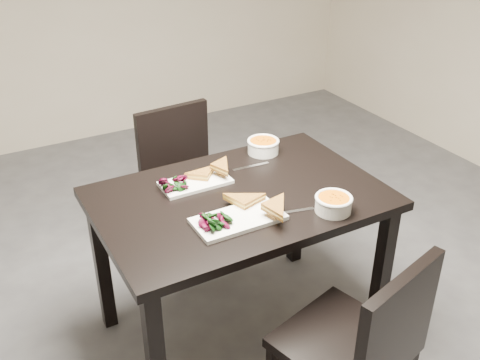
{
  "coord_description": "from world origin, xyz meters",
  "views": [
    {
      "loc": [
        -0.88,
        -1.82,
        1.93
      ],
      "look_at": [
        0.09,
        -0.06,
        0.82
      ],
      "focal_mm": 41.52,
      "sensor_mm": 36.0,
      "label": 1
    }
  ],
  "objects_px": {
    "plate_near": "(238,219)",
    "soup_bowl_far": "(263,145)",
    "table": "(240,214)",
    "chair_far": "(184,176)",
    "soup_bowl_near": "(334,203)",
    "chair_near": "(363,344)",
    "plate_far": "(196,183)"
  },
  "relations": [
    {
      "from": "chair_near",
      "to": "plate_near",
      "type": "distance_m",
      "value": 0.64
    },
    {
      "from": "table",
      "to": "soup_bowl_near",
      "type": "height_order",
      "value": "soup_bowl_near"
    },
    {
      "from": "table",
      "to": "soup_bowl_far",
      "type": "relative_size",
      "value": 7.75
    },
    {
      "from": "soup_bowl_near",
      "to": "plate_far",
      "type": "distance_m",
      "value": 0.61
    },
    {
      "from": "chair_near",
      "to": "soup_bowl_near",
      "type": "xyz_separation_m",
      "value": [
        0.17,
        0.43,
        0.3
      ]
    },
    {
      "from": "soup_bowl_near",
      "to": "chair_far",
      "type": "bearing_deg",
      "value": 101.75
    },
    {
      "from": "plate_near",
      "to": "soup_bowl_near",
      "type": "xyz_separation_m",
      "value": [
        0.37,
        -0.12,
        0.03
      ]
    },
    {
      "from": "chair_near",
      "to": "chair_far",
      "type": "distance_m",
      "value": 1.44
    },
    {
      "from": "plate_near",
      "to": "plate_far",
      "type": "relative_size",
      "value": 1.17
    },
    {
      "from": "plate_near",
      "to": "plate_far",
      "type": "height_order",
      "value": "plate_near"
    },
    {
      "from": "chair_near",
      "to": "plate_far",
      "type": "relative_size",
      "value": 2.81
    },
    {
      "from": "chair_far",
      "to": "table",
      "type": "bearing_deg",
      "value": -98.42
    },
    {
      "from": "chair_far",
      "to": "soup_bowl_far",
      "type": "relative_size",
      "value": 5.49
    },
    {
      "from": "chair_near",
      "to": "soup_bowl_near",
      "type": "distance_m",
      "value": 0.55
    },
    {
      "from": "soup_bowl_far",
      "to": "soup_bowl_near",
      "type": "bearing_deg",
      "value": -92.87
    },
    {
      "from": "plate_far",
      "to": "chair_near",
      "type": "bearing_deg",
      "value": -76.06
    },
    {
      "from": "table",
      "to": "soup_bowl_far",
      "type": "bearing_deg",
      "value": 45.47
    },
    {
      "from": "soup_bowl_far",
      "to": "chair_near",
      "type": "bearing_deg",
      "value": -100.92
    },
    {
      "from": "plate_near",
      "to": "soup_bowl_far",
      "type": "bearing_deg",
      "value": 49.97
    },
    {
      "from": "chair_near",
      "to": "table",
      "type": "bearing_deg",
      "value": 82.34
    },
    {
      "from": "soup_bowl_near",
      "to": "chair_near",
      "type": "bearing_deg",
      "value": -111.31
    },
    {
      "from": "table",
      "to": "plate_near",
      "type": "distance_m",
      "value": 0.23
    },
    {
      "from": "chair_near",
      "to": "plate_far",
      "type": "bearing_deg",
      "value": 88.73
    },
    {
      "from": "table",
      "to": "soup_bowl_near",
      "type": "xyz_separation_m",
      "value": [
        0.26,
        -0.29,
        0.14
      ]
    },
    {
      "from": "plate_near",
      "to": "soup_bowl_far",
      "type": "distance_m",
      "value": 0.62
    },
    {
      "from": "plate_far",
      "to": "plate_near",
      "type": "bearing_deg",
      "value": -86.4
    },
    {
      "from": "soup_bowl_near",
      "to": "plate_far",
      "type": "bearing_deg",
      "value": 129.85
    },
    {
      "from": "soup_bowl_near",
      "to": "soup_bowl_far",
      "type": "relative_size",
      "value": 0.98
    },
    {
      "from": "plate_near",
      "to": "soup_bowl_near",
      "type": "bearing_deg",
      "value": -17.95
    },
    {
      "from": "chair_near",
      "to": "soup_bowl_far",
      "type": "bearing_deg",
      "value": 63.87
    },
    {
      "from": "chair_far",
      "to": "soup_bowl_near",
      "type": "height_order",
      "value": "chair_far"
    },
    {
      "from": "chair_far",
      "to": "soup_bowl_near",
      "type": "distance_m",
      "value": 1.08
    }
  ]
}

